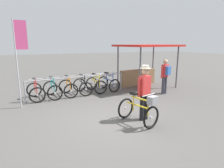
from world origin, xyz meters
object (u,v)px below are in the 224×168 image
at_px(racked_bike_black, 83,86).
at_px(pedestrian_with_backpack, 165,74).
at_px(racked_bike_teal, 52,89).
at_px(market_stall, 143,61).
at_px(racked_bike_blue, 109,83).
at_px(featured_bicycle, 140,110).
at_px(racked_bike_yellow, 96,85).
at_px(racked_bike_orange, 68,88).
at_px(banner_flag, 19,47).
at_px(person_with_featured_bike, 145,90).
at_px(racked_bike_red, 36,91).

bearing_deg(racked_bike_black, pedestrian_with_backpack, -26.32).
xyz_separation_m(racked_bike_teal, market_stall, (4.90, 0.15, 1.03)).
height_order(racked_bike_blue, featured_bicycle, same).
relative_size(racked_bike_yellow, pedestrian_with_backpack, 0.71).
height_order(racked_bike_orange, featured_bicycle, same).
bearing_deg(racked_bike_teal, banner_flag, -141.47).
distance_m(person_with_featured_bike, banner_flag, 4.61).
bearing_deg(person_with_featured_bike, featured_bicycle, -143.71).
bearing_deg(racked_bike_orange, banner_flag, -152.77).
distance_m(racked_bike_red, market_stall, 5.70).
relative_size(racked_bike_teal, featured_bicycle, 0.92).
bearing_deg(racked_bike_orange, featured_bicycle, -73.75).
distance_m(racked_bike_yellow, banner_flag, 3.88).
height_order(racked_bike_yellow, market_stall, market_stall).
bearing_deg(racked_bike_yellow, person_with_featured_bike, -88.62).
bearing_deg(market_stall, pedestrian_with_backpack, -90.11).
distance_m(racked_bike_red, racked_bike_yellow, 2.80).
distance_m(racked_bike_yellow, person_with_featured_bike, 3.97).
height_order(racked_bike_teal, racked_bike_orange, same).
height_order(racked_bike_red, racked_bike_yellow, same).
height_order(racked_bike_teal, person_with_featured_bike, person_with_featured_bike).
bearing_deg(racked_bike_black, banner_flag, -158.83).
distance_m(featured_bicycle, person_with_featured_bike, 0.63).
bearing_deg(racked_bike_yellow, racked_bike_black, -177.13).
distance_m(pedestrian_with_backpack, market_stall, 1.87).
height_order(racked_bike_orange, racked_bike_blue, same).
bearing_deg(racked_bike_blue, racked_bike_orange, -177.13).
distance_m(racked_bike_orange, pedestrian_with_backpack, 4.57).
xyz_separation_m(racked_bike_blue, pedestrian_with_backpack, (2.10, -1.80, 0.57)).
relative_size(racked_bike_red, featured_bicycle, 0.91).
bearing_deg(featured_bicycle, racked_bike_blue, 77.75).
distance_m(racked_bike_yellow, pedestrian_with_backpack, 3.36).
distance_m(racked_bike_black, featured_bicycle, 4.14).
bearing_deg(person_with_featured_bike, banner_flag, 139.03).
height_order(racked_bike_red, banner_flag, banner_flag).
height_order(market_stall, banner_flag, banner_flag).
xyz_separation_m(racked_bike_red, person_with_featured_bike, (2.89, -3.79, 0.58)).
bearing_deg(racked_bike_black, person_with_featured_bike, -78.47).
bearing_deg(pedestrian_with_backpack, racked_bike_red, 163.80).
relative_size(racked_bike_red, pedestrian_with_backpack, 0.69).
distance_m(racked_bike_teal, banner_flag, 2.37).
xyz_separation_m(racked_bike_red, market_stall, (5.60, 0.18, 1.03)).
bearing_deg(featured_bicycle, racked_bike_orange, 106.25).
bearing_deg(racked_bike_red, featured_bicycle, -57.16).
bearing_deg(racked_bike_orange, racked_bike_yellow, 2.87).
bearing_deg(racked_bike_teal, racked_bike_orange, 2.87).
bearing_deg(racked_bike_teal, racked_bike_blue, 2.87).
distance_m(racked_bike_teal, racked_bike_blue, 2.80).
distance_m(featured_bicycle, banner_flag, 4.71).
height_order(racked_bike_teal, racked_bike_yellow, same).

